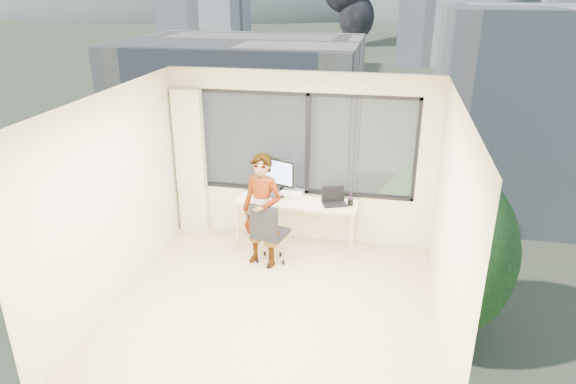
% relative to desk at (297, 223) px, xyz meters
% --- Properties ---
extents(floor, '(4.00, 4.00, 0.01)m').
position_rel_desk_xyz_m(floor, '(0.00, -1.66, -0.38)').
color(floor, beige).
rests_on(floor, ground).
extents(ceiling, '(4.00, 4.00, 0.01)m').
position_rel_desk_xyz_m(ceiling, '(0.00, -1.66, 2.23)').
color(ceiling, white).
rests_on(ceiling, ground).
extents(wall_front, '(4.00, 0.01, 2.60)m').
position_rel_desk_xyz_m(wall_front, '(0.00, -3.66, 0.93)').
color(wall_front, beige).
rests_on(wall_front, ground).
extents(wall_left, '(0.01, 4.00, 2.60)m').
position_rel_desk_xyz_m(wall_left, '(-2.00, -1.66, 0.93)').
color(wall_left, beige).
rests_on(wall_left, ground).
extents(wall_right, '(0.01, 4.00, 2.60)m').
position_rel_desk_xyz_m(wall_right, '(2.00, -1.66, 0.93)').
color(wall_right, beige).
rests_on(wall_right, ground).
extents(window_wall, '(3.30, 0.16, 1.55)m').
position_rel_desk_xyz_m(window_wall, '(0.05, 0.34, 1.15)').
color(window_wall, black).
rests_on(window_wall, ground).
extents(curtain, '(0.45, 0.14, 2.30)m').
position_rel_desk_xyz_m(curtain, '(-1.72, 0.22, 0.77)').
color(curtain, beige).
rests_on(curtain, floor).
extents(desk, '(1.80, 0.60, 0.75)m').
position_rel_desk_xyz_m(desk, '(0.00, 0.00, 0.00)').
color(desk, beige).
rests_on(desk, floor).
extents(chair, '(0.60, 0.60, 0.97)m').
position_rel_desk_xyz_m(chair, '(-0.27, -0.56, 0.11)').
color(chair, black).
rests_on(chair, floor).
extents(person, '(0.69, 0.55, 1.64)m').
position_rel_desk_xyz_m(person, '(-0.37, -0.63, 0.45)').
color(person, '#2D2D33').
rests_on(person, floor).
extents(monitor, '(0.61, 0.33, 0.60)m').
position_rel_desk_xyz_m(monitor, '(-0.32, 0.11, 0.68)').
color(monitor, black).
rests_on(monitor, desk).
extents(game_console, '(0.35, 0.31, 0.07)m').
position_rel_desk_xyz_m(game_console, '(-0.11, 0.19, 0.41)').
color(game_console, white).
rests_on(game_console, desk).
extents(laptop, '(0.45, 0.46, 0.22)m').
position_rel_desk_xyz_m(laptop, '(0.57, -0.04, 0.49)').
color(laptop, black).
rests_on(laptop, desk).
extents(cellphone, '(0.13, 0.09, 0.01)m').
position_rel_desk_xyz_m(cellphone, '(-0.33, -0.13, 0.38)').
color(cellphone, black).
rests_on(cellphone, desk).
extents(pen_cup, '(0.09, 0.09, 0.10)m').
position_rel_desk_xyz_m(pen_cup, '(0.80, -0.02, 0.43)').
color(pen_cup, black).
rests_on(pen_cup, desk).
extents(handbag, '(0.27, 0.17, 0.19)m').
position_rel_desk_xyz_m(handbag, '(0.49, 0.21, 0.47)').
color(handbag, '#0D5145').
rests_on(handbag, desk).
extents(exterior_ground, '(400.00, 400.00, 0.04)m').
position_rel_desk_xyz_m(exterior_ground, '(0.00, 118.34, -14.38)').
color(exterior_ground, '#515B3D').
rests_on(exterior_ground, ground).
extents(near_bldg_a, '(16.00, 12.00, 14.00)m').
position_rel_desk_xyz_m(near_bldg_a, '(-9.00, 28.34, -7.38)').
color(near_bldg_a, beige).
rests_on(near_bldg_a, exterior_ground).
extents(near_bldg_b, '(14.00, 13.00, 16.00)m').
position_rel_desk_xyz_m(near_bldg_b, '(12.00, 36.34, -6.38)').
color(near_bldg_b, silver).
rests_on(near_bldg_b, exterior_ground).
extents(far_tower_a, '(14.00, 14.00, 28.00)m').
position_rel_desk_xyz_m(far_tower_a, '(-35.00, 93.34, -0.38)').
color(far_tower_a, silver).
rests_on(far_tower_a, exterior_ground).
extents(far_tower_d, '(16.00, 14.00, 22.00)m').
position_rel_desk_xyz_m(far_tower_d, '(-60.00, 148.34, -3.38)').
color(far_tower_d, silver).
rests_on(far_tower_d, exterior_ground).
extents(hill_a, '(288.00, 216.00, 90.00)m').
position_rel_desk_xyz_m(hill_a, '(-120.00, 318.34, -14.38)').
color(hill_a, slate).
rests_on(hill_a, exterior_ground).
extents(tree_a, '(7.00, 7.00, 8.00)m').
position_rel_desk_xyz_m(tree_a, '(-16.00, 20.34, -10.38)').
color(tree_a, '#1A4F1B').
rests_on(tree_a, exterior_ground).
extents(tree_b, '(7.60, 7.60, 9.00)m').
position_rel_desk_xyz_m(tree_b, '(4.00, 16.34, -9.88)').
color(tree_b, '#1A4F1B').
rests_on(tree_b, exterior_ground).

